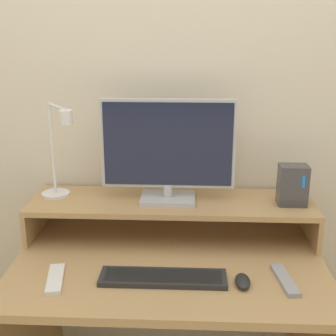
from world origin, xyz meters
The scene contains 10 objects.
wall_back centered at (0.00, 0.77, 1.25)m, with size 6.00×0.05×2.50m.
desk centered at (0.00, 0.37, 0.50)m, with size 1.14×0.74×0.70m.
monitor_shelf centered at (0.00, 0.58, 0.83)m, with size 1.14×0.31×0.15m.
monitor centered at (-0.01, 0.58, 1.07)m, with size 0.52×0.16×0.41m.
desk_lamp centered at (-0.44, 0.56, 1.04)m, with size 0.18×0.22×0.39m.
router_dock centered at (0.47, 0.56, 0.94)m, with size 0.11×0.08×0.16m.
keyboard centered at (-0.01, 0.22, 0.71)m, with size 0.43×0.12×0.02m.
mouse centered at (0.25, 0.21, 0.72)m, with size 0.05×0.10×0.03m.
remote_control centered at (-0.38, 0.20, 0.71)m, with size 0.08×0.19×0.02m.
remote_secondary centered at (0.40, 0.23, 0.71)m, with size 0.07×0.20×0.02m.
Camera 1 is at (0.07, -1.18, 1.54)m, focal length 50.00 mm.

